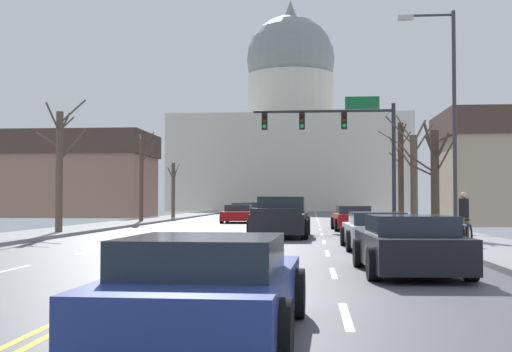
{
  "coord_description": "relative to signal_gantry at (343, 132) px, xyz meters",
  "views": [
    {
      "loc": [
        3.06,
        -22.64,
        1.52
      ],
      "look_at": [
        -1.42,
        31.33,
        3.45
      ],
      "focal_mm": 47.2,
      "sensor_mm": 36.0,
      "label": 1
    }
  ],
  "objects": [
    {
      "name": "ground",
      "position": [
        -4.83,
        -14.98,
        -5.28
      ],
      "size": [
        20.0,
        180.0,
        0.2
      ],
      "color": "#4D4D52"
    },
    {
      "name": "signal_gantry",
      "position": [
        0.0,
        0.0,
        0.0
      ],
      "size": [
        7.91,
        0.41,
        7.15
      ],
      "color": "#28282D",
      "rests_on": "ground"
    },
    {
      "name": "street_lamp_right",
      "position": [
        3.12,
        -12.98,
        -0.34
      ],
      "size": [
        2.07,
        0.24,
        8.24
      ],
      "color": "#333338",
      "rests_on": "ground"
    },
    {
      "name": "capitol_building",
      "position": [
        -4.83,
        61.01,
        4.79
      ],
      "size": [
        32.71,
        22.0,
        31.1
      ],
      "color": "beige",
      "rests_on": "ground"
    },
    {
      "name": "sedan_near_00",
      "position": [
        0.26,
        -3.71,
        -4.71
      ],
      "size": [
        2.09,
        4.37,
        1.23
      ],
      "color": "#B71414",
      "rests_on": "ground"
    },
    {
      "name": "pickup_truck_near_01",
      "position": [
        -3.05,
        -9.76,
        -4.57
      ],
      "size": [
        2.43,
        5.67,
        1.66
      ],
      "color": "black",
      "rests_on": "ground"
    },
    {
      "name": "sedan_near_02",
      "position": [
        0.2,
        -16.43,
        -4.75
      ],
      "size": [
        2.05,
        4.3,
        1.15
      ],
      "color": "silver",
      "rests_on": "ground"
    },
    {
      "name": "sedan_near_03",
      "position": [
        0.23,
        -23.49,
        -4.72
      ],
      "size": [
        2.14,
        4.29,
        1.21
      ],
      "color": "black",
      "rests_on": "ground"
    },
    {
      "name": "sedan_near_04",
      "position": [
        -2.94,
        -30.23,
        -4.77
      ],
      "size": [
        2.15,
        4.27,
        1.13
      ],
      "color": "navy",
      "rests_on": "ground"
    },
    {
      "name": "sedan_oncoming_00",
      "position": [
        -6.69,
        7.36,
        -4.74
      ],
      "size": [
        2.14,
        4.24,
        1.19
      ],
      "color": "#B71414",
      "rests_on": "ground"
    },
    {
      "name": "sedan_oncoming_01",
      "position": [
        -6.77,
        18.57,
        -4.7
      ],
      "size": [
        1.99,
        4.51,
        1.29
      ],
      "color": "#9EA3A8",
      "rests_on": "ground"
    },
    {
      "name": "sedan_oncoming_02",
      "position": [
        -6.8,
        27.73,
        -4.7
      ],
      "size": [
        2.15,
        4.36,
        1.28
      ],
      "color": "navy",
      "rests_on": "ground"
    },
    {
      "name": "sedan_oncoming_03",
      "position": [
        -10.17,
        39.96,
        -4.75
      ],
      "size": [
        2.04,
        4.24,
        1.16
      ],
      "color": "black",
      "rests_on": "ground"
    },
    {
      "name": "flank_building_00",
      "position": [
        -22.75,
        21.28,
        -1.48
      ],
      "size": [
        13.13,
        9.2,
        7.52
      ],
      "color": "#8C6656",
      "rests_on": "ground"
    },
    {
      "name": "bare_tree_00",
      "position": [
        3.1,
        -4.92,
        -2.69
      ],
      "size": [
        2.27,
        1.69,
        5.56
      ],
      "color": "brown",
      "rests_on": "ground"
    },
    {
      "name": "bare_tree_01",
      "position": [
        -12.62,
        -9.42,
        -2.3
      ],
      "size": [
        1.97,
        2.65,
        5.9
      ],
      "color": "brown",
      "rests_on": "ground"
    },
    {
      "name": "bare_tree_02",
      "position": [
        3.99,
        6.48,
        -1.89
      ],
      "size": [
        2.1,
        2.14,
        6.4
      ],
      "color": "#423328",
      "rests_on": "ground"
    },
    {
      "name": "bare_tree_03",
      "position": [
        -12.92,
        5.78,
        -2.11
      ],
      "size": [
        1.62,
        2.17,
        5.93
      ],
      "color": "#4C3D2D",
      "rests_on": "ground"
    },
    {
      "name": "bare_tree_04",
      "position": [
        2.96,
        -11.22,
        -2.94
      ],
      "size": [
        1.74,
        2.01,
        4.5
      ],
      "color": "#423328",
      "rests_on": "ground"
    },
    {
      "name": "bare_tree_05",
      "position": [
        -12.97,
        16.14,
        -2.81
      ],
      "size": [
        1.11,
        2.49,
        4.4
      ],
      "color": "brown",
      "rests_on": "ground"
    },
    {
      "name": "pedestrian_00",
      "position": [
        3.36,
        -14.34,
        -4.25
      ],
      "size": [
        0.35,
        0.34,
        1.65
      ],
      "color": "#4C4238",
      "rests_on": "ground"
    },
    {
      "name": "bicycle_parked",
      "position": [
        2.87,
        -16.7,
        -4.82
      ],
      "size": [
        0.12,
        1.77,
        0.85
      ],
      "color": "black",
      "rests_on": "ground"
    }
  ]
}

